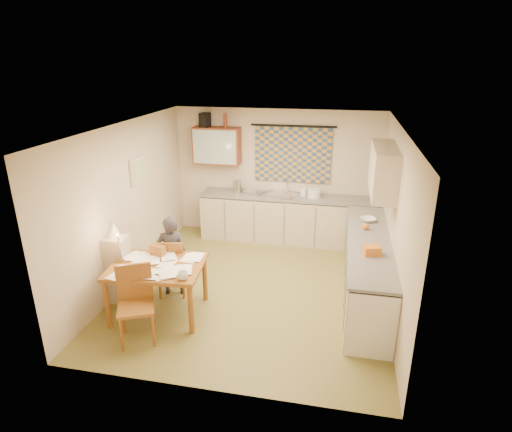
% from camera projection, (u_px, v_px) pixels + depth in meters
% --- Properties ---
extents(floor, '(4.00, 4.50, 0.02)m').
position_uv_depth(floor, '(253.00, 288.00, 6.72)').
color(floor, olive).
rests_on(floor, ground).
extents(ceiling, '(4.00, 4.50, 0.02)m').
position_uv_depth(ceiling, '(253.00, 126.00, 5.84)').
color(ceiling, white).
rests_on(ceiling, floor).
extents(wall_back, '(4.00, 0.02, 2.50)m').
position_uv_depth(wall_back, '(277.00, 174.00, 8.35)').
color(wall_back, beige).
rests_on(wall_back, floor).
extents(wall_front, '(4.00, 0.02, 2.50)m').
position_uv_depth(wall_front, '(206.00, 290.00, 4.20)').
color(wall_front, beige).
rests_on(wall_front, floor).
extents(wall_left, '(0.02, 4.50, 2.50)m').
position_uv_depth(wall_left, '(127.00, 204.00, 6.65)').
color(wall_left, beige).
rests_on(wall_left, floor).
extents(wall_right, '(0.02, 4.50, 2.50)m').
position_uv_depth(wall_right, '(395.00, 223.00, 5.90)').
color(wall_right, beige).
rests_on(wall_right, floor).
extents(window_blind, '(1.45, 0.03, 1.05)m').
position_uv_depth(window_blind, '(293.00, 155.00, 8.12)').
color(window_blind, navy).
rests_on(window_blind, wall_back).
extents(curtain_rod, '(1.60, 0.04, 0.04)m').
position_uv_depth(curtain_rod, '(293.00, 126.00, 7.91)').
color(curtain_rod, black).
rests_on(curtain_rod, wall_back).
extents(wall_cabinet, '(0.90, 0.34, 0.70)m').
position_uv_depth(wall_cabinet, '(217.00, 146.00, 8.21)').
color(wall_cabinet, maroon).
rests_on(wall_cabinet, wall_back).
extents(wall_cabinet_glass, '(0.84, 0.02, 0.64)m').
position_uv_depth(wall_cabinet_glass, '(214.00, 147.00, 8.05)').
color(wall_cabinet_glass, '#99B2A5').
rests_on(wall_cabinet_glass, wall_back).
extents(upper_cabinet_right, '(0.34, 1.30, 0.70)m').
position_uv_depth(upper_cabinet_right, '(384.00, 170.00, 6.23)').
color(upper_cabinet_right, tan).
rests_on(upper_cabinet_right, wall_right).
extents(framed_print, '(0.04, 0.50, 0.40)m').
position_uv_depth(framed_print, '(138.00, 170.00, 6.86)').
color(framed_print, beige).
rests_on(framed_print, wall_left).
extents(print_canvas, '(0.01, 0.42, 0.32)m').
position_uv_depth(print_canvas, '(140.00, 170.00, 6.85)').
color(print_canvas, beige).
rests_on(print_canvas, wall_left).
extents(counter_back, '(3.30, 0.62, 0.92)m').
position_uv_depth(counter_back, '(286.00, 219.00, 8.30)').
color(counter_back, tan).
rests_on(counter_back, floor).
extents(counter_right, '(0.62, 2.95, 0.92)m').
position_uv_depth(counter_right, '(367.00, 269.00, 6.34)').
color(counter_right, tan).
rests_on(counter_right, floor).
extents(stove, '(0.58, 0.58, 0.89)m').
position_uv_depth(stove, '(370.00, 314.00, 5.24)').
color(stove, white).
rests_on(stove, floor).
extents(sink, '(0.66, 0.60, 0.10)m').
position_uv_depth(sink, '(282.00, 197.00, 8.17)').
color(sink, silver).
rests_on(sink, counter_back).
extents(tap, '(0.04, 0.04, 0.28)m').
position_uv_depth(tap, '(288.00, 186.00, 8.25)').
color(tap, silver).
rests_on(tap, counter_back).
extents(dish_rack, '(0.43, 0.40, 0.06)m').
position_uv_depth(dish_rack, '(255.00, 192.00, 8.24)').
color(dish_rack, silver).
rests_on(dish_rack, counter_back).
extents(kettle, '(0.20, 0.20, 0.24)m').
position_uv_depth(kettle, '(238.00, 187.00, 8.28)').
color(kettle, silver).
rests_on(kettle, counter_back).
extents(mixing_bowl, '(0.27, 0.27, 0.16)m').
position_uv_depth(mixing_bowl, '(314.00, 193.00, 8.01)').
color(mixing_bowl, white).
rests_on(mixing_bowl, counter_back).
extents(soap_bottle, '(0.16, 0.16, 0.21)m').
position_uv_depth(soap_bottle, '(304.00, 191.00, 8.09)').
color(soap_bottle, white).
rests_on(soap_bottle, counter_back).
extents(bowl, '(0.40, 0.40, 0.06)m').
position_uv_depth(bowl, '(368.00, 220.00, 6.85)').
color(bowl, white).
rests_on(bowl, counter_right).
extents(orange_bag, '(0.25, 0.21, 0.12)m').
position_uv_depth(orange_bag, '(372.00, 250.00, 5.69)').
color(orange_bag, '#CB6A1F').
rests_on(orange_bag, counter_right).
extents(fruit_orange, '(0.10, 0.10, 0.10)m').
position_uv_depth(fruit_orange, '(366.00, 227.00, 6.52)').
color(fruit_orange, '#CB6A1F').
rests_on(fruit_orange, counter_right).
extents(speaker, '(0.20, 0.23, 0.26)m').
position_uv_depth(speaker, '(205.00, 120.00, 8.08)').
color(speaker, black).
rests_on(speaker, wall_cabinet).
extents(bottle_green, '(0.09, 0.09, 0.26)m').
position_uv_depth(bottle_green, '(207.00, 120.00, 8.08)').
color(bottle_green, '#195926').
rests_on(bottle_green, wall_cabinet).
extents(bottle_brown, '(0.08, 0.08, 0.26)m').
position_uv_depth(bottle_brown, '(225.00, 120.00, 8.01)').
color(bottle_brown, maroon).
rests_on(bottle_brown, wall_cabinet).
extents(dining_table, '(1.32, 1.05, 0.75)m').
position_uv_depth(dining_table, '(159.00, 289.00, 5.93)').
color(dining_table, brown).
rests_on(dining_table, floor).
extents(chair_far, '(0.49, 0.49, 0.91)m').
position_uv_depth(chair_far, '(173.00, 276.00, 6.48)').
color(chair_far, brown).
rests_on(chair_far, floor).
extents(chair_near, '(0.59, 0.59, 0.98)m').
position_uv_depth(chair_near, '(137.00, 318.00, 5.40)').
color(chair_near, brown).
rests_on(chair_near, floor).
extents(person, '(0.60, 0.52, 1.25)m').
position_uv_depth(person, '(172.00, 256.00, 6.36)').
color(person, black).
rests_on(person, floor).
extents(shelf_stand, '(0.32, 0.30, 1.01)m').
position_uv_depth(shelf_stand, '(119.00, 269.00, 6.21)').
color(shelf_stand, tan).
rests_on(shelf_stand, floor).
extents(lampshade, '(0.20, 0.20, 0.22)m').
position_uv_depth(lampshade, '(114.00, 230.00, 5.99)').
color(lampshade, beige).
rests_on(lampshade, shelf_stand).
extents(letter_rack, '(0.24, 0.15, 0.16)m').
position_uv_depth(letter_rack, '(158.00, 251.00, 6.04)').
color(letter_rack, brown).
rests_on(letter_rack, dining_table).
extents(mug, '(0.23, 0.23, 0.10)m').
position_uv_depth(mug, '(183.00, 276.00, 5.41)').
color(mug, white).
rests_on(mug, dining_table).
extents(magazine, '(0.45, 0.46, 0.03)m').
position_uv_depth(magazine, '(117.00, 271.00, 5.60)').
color(magazine, maroon).
rests_on(magazine, dining_table).
extents(book, '(0.22, 0.29, 0.02)m').
position_uv_depth(book, '(126.00, 266.00, 5.74)').
color(book, '#CB6A1F').
rests_on(book, dining_table).
extents(orange_box, '(0.13, 0.09, 0.04)m').
position_uv_depth(orange_box, '(126.00, 272.00, 5.56)').
color(orange_box, '#CB6A1F').
rests_on(orange_box, dining_table).
extents(eyeglasses, '(0.13, 0.06, 0.02)m').
position_uv_depth(eyeglasses, '(160.00, 275.00, 5.51)').
color(eyeglasses, black).
rests_on(eyeglasses, dining_table).
extents(candle_holder, '(0.07, 0.07, 0.18)m').
position_uv_depth(candle_holder, '(121.00, 256.00, 5.86)').
color(candle_holder, silver).
rests_on(candle_holder, dining_table).
extents(candle, '(0.03, 0.03, 0.22)m').
position_uv_depth(candle, '(119.00, 243.00, 5.77)').
color(candle, white).
rests_on(candle, dining_table).
extents(candle_flame, '(0.02, 0.02, 0.02)m').
position_uv_depth(candle_flame, '(117.00, 235.00, 5.73)').
color(candle_flame, '#FFCC66').
rests_on(candle_flame, dining_table).
extents(papers, '(1.16, 1.01, 0.03)m').
position_uv_depth(papers, '(159.00, 263.00, 5.81)').
color(papers, white).
rests_on(papers, dining_table).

